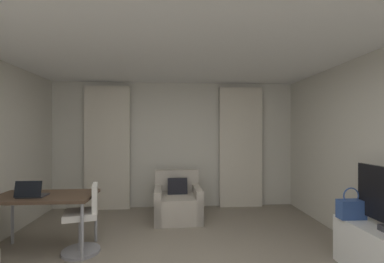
{
  "coord_description": "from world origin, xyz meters",
  "views": [
    {
      "loc": [
        -0.03,
        -2.53,
        1.58
      ],
      "look_at": [
        0.25,
        1.46,
        1.58
      ],
      "focal_mm": 24.61,
      "sensor_mm": 36.0,
      "label": 1
    }
  ],
  "objects_px": {
    "armchair": "(178,203)",
    "handbag_primary": "(351,208)",
    "laptop": "(31,194)",
    "desk_chair": "(84,222)",
    "desk": "(45,200)"
  },
  "relations": [
    {
      "from": "armchair",
      "to": "handbag_primary",
      "type": "bearing_deg",
      "value": -41.38
    },
    {
      "from": "laptop",
      "to": "desk_chair",
      "type": "bearing_deg",
      "value": 4.45
    },
    {
      "from": "handbag_primary",
      "to": "laptop",
      "type": "bearing_deg",
      "value": 172.63
    },
    {
      "from": "desk",
      "to": "handbag_primary",
      "type": "xyz_separation_m",
      "value": [
        3.78,
        -0.61,
        -0.01
      ]
    },
    {
      "from": "desk",
      "to": "handbag_primary",
      "type": "distance_m",
      "value": 3.83
    },
    {
      "from": "desk_chair",
      "to": "handbag_primary",
      "type": "xyz_separation_m",
      "value": [
        3.26,
        -0.55,
        0.28
      ]
    },
    {
      "from": "desk_chair",
      "to": "laptop",
      "type": "distance_m",
      "value": 0.76
    },
    {
      "from": "desk",
      "to": "desk_chair",
      "type": "bearing_deg",
      "value": -6.28
    },
    {
      "from": "armchair",
      "to": "desk",
      "type": "height_order",
      "value": "armchair"
    },
    {
      "from": "armchair",
      "to": "laptop",
      "type": "relative_size",
      "value": 2.66
    },
    {
      "from": "armchair",
      "to": "desk",
      "type": "xyz_separation_m",
      "value": [
        -1.76,
        -1.17,
        0.39
      ]
    },
    {
      "from": "armchair",
      "to": "desk",
      "type": "bearing_deg",
      "value": -146.47
    },
    {
      "from": "armchair",
      "to": "handbag_primary",
      "type": "xyz_separation_m",
      "value": [
        2.02,
        -1.78,
        0.38
      ]
    },
    {
      "from": "armchair",
      "to": "desk",
      "type": "relative_size",
      "value": 0.68
    },
    {
      "from": "desk",
      "to": "desk_chair",
      "type": "relative_size",
      "value": 1.42
    }
  ]
}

